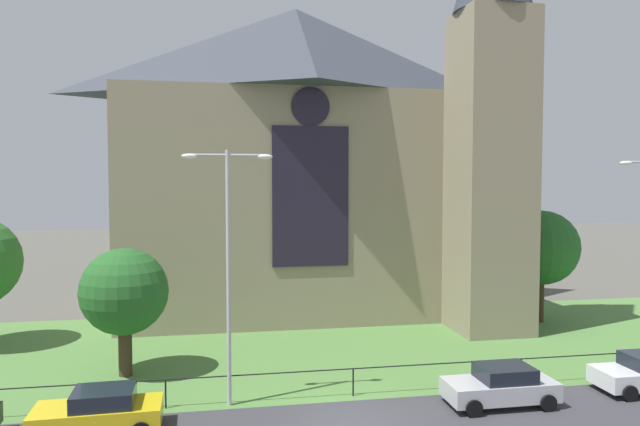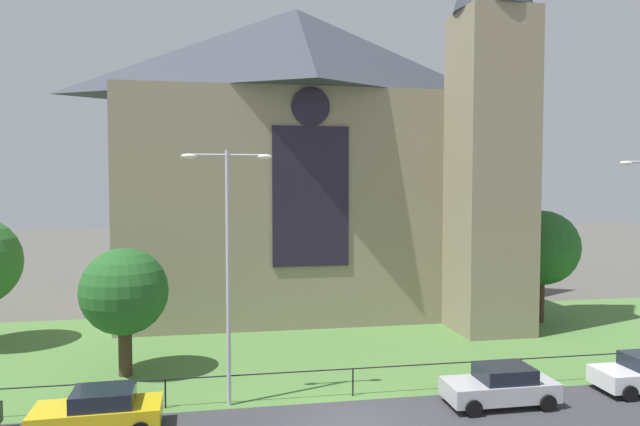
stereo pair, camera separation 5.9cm
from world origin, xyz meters
The scene contains 9 objects.
ground centered at (0.00, 10.00, 0.00)m, with size 160.00×160.00×0.00m, color #56544C.
grass_verge centered at (0.00, 8.00, 0.00)m, with size 120.00×20.00×0.01m, color #517F3D.
church_building centered at (1.37, 18.48, 10.27)m, with size 23.20×16.20×26.00m.
iron_railing centered at (0.59, 2.50, 0.97)m, with size 29.04×0.07×1.13m.
tree_left_near centered at (-8.71, 6.66, 3.71)m, with size 3.81×3.81×5.65m.
tree_right_far centered at (14.67, 12.46, 4.54)m, with size 4.50×4.50×6.81m.
streetlamp_near centered at (-4.28, 2.40, 6.05)m, with size 3.37×0.26×9.72m.
parked_car_yellow centered at (-8.68, 0.67, 0.74)m, with size 4.25×2.12×1.51m.
parked_car_silver centered at (5.93, 0.60, 0.74)m, with size 4.20×2.02×1.51m.
Camera 2 is at (-4.65, -19.59, 8.50)m, focal length 32.54 mm.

